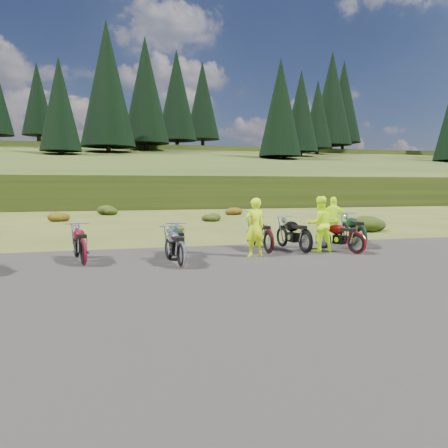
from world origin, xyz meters
name	(u,v)px	position (x,y,z in m)	size (l,w,h in m)	color
ground	(246,267)	(0.00, 0.00, 0.00)	(300.00, 300.00, 0.00)	#3D4918
gravel_pad	(274,284)	(0.00, -2.00, 0.00)	(20.00, 12.00, 0.04)	black
hill_slope	(133,201)	(0.00, 50.00, 0.00)	(300.00, 46.00, 3.00)	#2B3E14
hill_plateau	(120,194)	(0.00, 110.00, 0.00)	(300.00, 90.00, 9.17)	#2B3E14
conifer_20	(37,99)	(-15.00, 75.00, 17.65)	(5.72, 5.72, 15.00)	black
conifer_21	(60,104)	(-9.00, 50.00, 12.56)	(5.28, 5.28, 14.00)	black
conifer_22	(107,84)	(-3.00, 56.00, 16.77)	(7.92, 7.92, 20.00)	black
conifer_23	(146,90)	(3.00, 62.00, 17.47)	(7.48, 7.48, 19.00)	black
conifer_24	(177,95)	(9.00, 68.00, 18.16)	(7.04, 7.04, 18.00)	black
conifer_25	(203,100)	(15.00, 74.00, 18.66)	(6.60, 6.60, 17.00)	black
conifer_26	(280,107)	(21.00, 49.00, 13.37)	(6.16, 6.16, 16.00)	black
conifer_27	(301,111)	(27.00, 55.00, 14.06)	(5.72, 5.72, 15.00)	black
conifer_28	(318,114)	(33.00, 61.00, 14.76)	(5.28, 5.28, 14.00)	black
conifer_29	(332,98)	(39.00, 67.00, 18.97)	(7.92, 7.92, 20.00)	black
conifer_30	(343,102)	(45.00, 73.00, 19.66)	(7.48, 7.48, 19.00)	black
shrub_2	(58,215)	(-6.20, 16.60, 0.38)	(1.30, 1.30, 0.77)	brown
shrub_3	(109,209)	(-3.30, 21.90, 0.46)	(1.56, 1.56, 0.92)	black
shrub_4	(176,227)	(-0.40, 9.20, 0.23)	(0.77, 0.77, 0.45)	brown
shrub_5	(211,216)	(2.50, 14.50, 0.31)	(1.03, 1.03, 0.61)	black
shrub_6	(233,209)	(5.40, 19.80, 0.38)	(1.30, 1.30, 0.77)	brown
shrub_7	(369,221)	(8.30, 7.10, 0.46)	(1.56, 1.56, 0.92)	black
shrub_8	(360,217)	(11.20, 12.40, 0.23)	(0.77, 0.77, 0.45)	brown
motorcycle_1	(84,267)	(-4.04, 1.14, 0.00)	(2.01, 0.67, 1.05)	maroon
motorcycle_2	(181,261)	(-1.46, 1.36, 0.00)	(1.87, 0.62, 0.98)	black
motorcycle_3	(181,269)	(-1.64, 0.19, 0.00)	(1.92, 0.64, 1.01)	#A8A8AC
motorcycle_4	(268,254)	(1.31, 1.82, 0.00)	(2.10, 0.70, 1.10)	#440B12
motorcycle_5	(305,254)	(2.44, 1.59, 0.00)	(2.11, 0.70, 1.10)	black
motorcycle_6	(356,255)	(3.87, 1.04, 0.00)	(1.93, 0.64, 1.01)	maroon
motorcycle_7	(361,249)	(4.64, 2.00, 0.00)	(2.19, 0.73, 1.15)	black
person_middle	(255,228)	(0.71, 1.38, 0.86)	(0.63, 0.41, 1.72)	#D0FE0D
person_right_a	(319,225)	(3.01, 1.81, 0.87)	(0.85, 0.66, 1.74)	#D0FE0D
person_right_b	(334,220)	(4.59, 3.76, 0.84)	(0.98, 0.41, 1.67)	#D0FE0D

